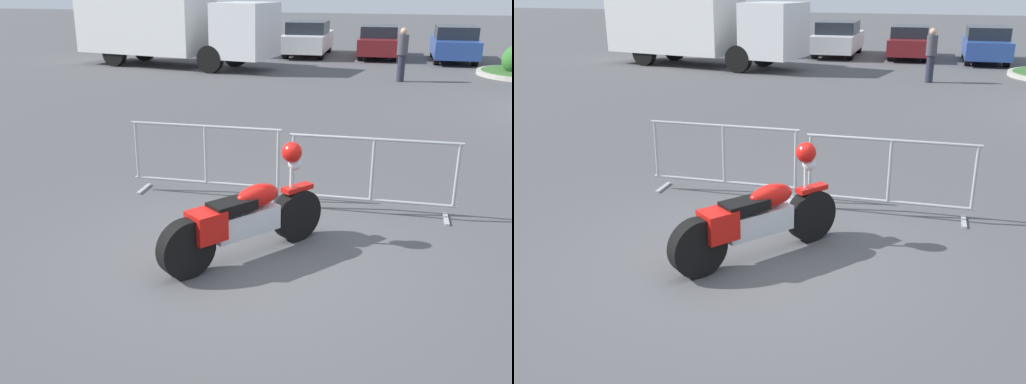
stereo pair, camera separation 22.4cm
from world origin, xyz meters
TOP-DOWN VIEW (x-y plane):
  - ground_plane at (0.00, 0.00)m, footprint 120.00×120.00m
  - motorcycle at (-0.02, 0.04)m, footprint 1.40×1.92m
  - crowd_barrier_near at (-1.23, 1.80)m, footprint 2.25×0.61m
  - crowd_barrier_far at (1.18, 1.80)m, footprint 2.25×0.61m
  - box_truck at (-8.20, 14.76)m, footprint 7.93×3.27m
  - parked_car_red at (-9.87, 20.09)m, footprint 2.08×4.45m
  - parked_car_black at (-6.82, 20.01)m, footprint 2.16×4.63m
  - parked_car_white at (-3.76, 19.73)m, footprint 2.09×4.47m
  - parked_car_maroon at (-0.70, 19.89)m, footprint 1.90×4.07m
  - parked_car_blue at (2.36, 19.55)m, footprint 2.00×4.28m
  - pedestrian at (0.70, 13.57)m, footprint 0.38×0.38m

SIDE VIEW (x-z plane):
  - ground_plane at x=0.00m, z-range 0.00..0.00m
  - motorcycle at x=-0.02m, z-range -0.15..1.10m
  - crowd_barrier_near at x=-1.23m, z-range 0.02..1.09m
  - crowd_barrier_far at x=1.18m, z-range 0.02..1.09m
  - parked_car_maroon at x=-0.70m, z-range 0.01..1.35m
  - parked_car_blue at x=2.36m, z-range 0.01..1.42m
  - parked_car_red at x=-9.87m, z-range 0.01..1.48m
  - parked_car_white at x=-3.76m, z-range 0.01..1.49m
  - parked_car_black at x=-6.82m, z-range 0.01..1.54m
  - pedestrian at x=0.70m, z-range 0.07..1.76m
  - box_truck at x=-8.20m, z-range 0.15..3.13m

